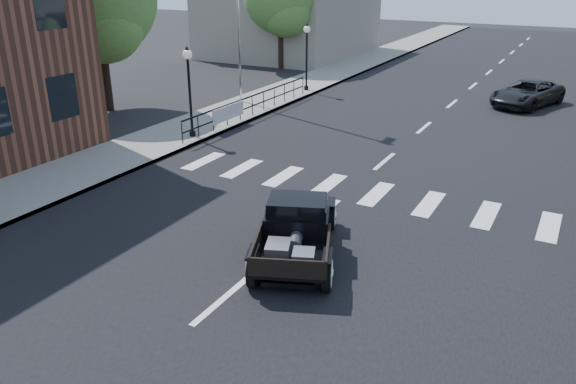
% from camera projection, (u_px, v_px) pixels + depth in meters
% --- Properties ---
extents(ground, '(120.00, 120.00, 0.00)m').
position_uv_depth(ground, '(290.00, 242.00, 13.98)').
color(ground, black).
rests_on(ground, ground).
extents(road, '(14.00, 80.00, 0.02)m').
position_uv_depth(road, '(442.00, 113.00, 26.20)').
color(road, black).
rests_on(road, ground).
extents(road_markings, '(12.00, 60.00, 0.06)m').
position_uv_depth(road_markings, '(410.00, 140.00, 22.13)').
color(road_markings, silver).
rests_on(road_markings, ground).
extents(sidewalk_left, '(3.00, 80.00, 0.15)m').
position_uv_depth(sidewalk_left, '(283.00, 93.00, 29.92)').
color(sidewalk_left, gray).
rests_on(sidewalk_left, ground).
extents(low_building_left, '(10.00, 12.00, 5.00)m').
position_uv_depth(low_building_left, '(290.00, 21.00, 42.47)').
color(low_building_left, '#A29988').
rests_on(low_building_left, ground).
extents(railing, '(0.08, 10.00, 1.00)m').
position_uv_depth(railing, '(252.00, 104.00, 25.10)').
color(railing, black).
rests_on(railing, sidewalk_left).
extents(banner, '(0.04, 2.20, 0.60)m').
position_uv_depth(banner, '(229.00, 118.00, 23.51)').
color(banner, silver).
rests_on(banner, sidewalk_left).
extents(lamp_post_b, '(0.36, 0.36, 3.47)m').
position_uv_depth(lamp_post_b, '(190.00, 92.00, 21.51)').
color(lamp_post_b, black).
rests_on(lamp_post_b, sidewalk_left).
extents(lamp_post_c, '(0.36, 0.36, 3.47)m').
position_uv_depth(lamp_post_c, '(307.00, 57.00, 29.66)').
color(lamp_post_c, black).
rests_on(lamp_post_c, sidewalk_left).
extents(big_tree_near, '(5.27, 5.27, 7.74)m').
position_uv_depth(big_tree_near, '(100.00, 26.00, 25.21)').
color(big_tree_near, '#4A7431').
rests_on(big_tree_near, ground).
extents(big_tree_far, '(4.71, 4.71, 6.91)m').
position_uv_depth(big_tree_far, '(281.00, 14.00, 36.12)').
color(big_tree_far, '#4A7431').
rests_on(big_tree_far, ground).
extents(hotrod_pickup, '(3.33, 4.56, 1.43)m').
position_uv_depth(hotrod_pickup, '(296.00, 228.00, 13.08)').
color(hotrod_pickup, black).
rests_on(hotrod_pickup, ground).
extents(second_car, '(3.44, 4.84, 1.22)m').
position_uv_depth(second_car, '(527.00, 94.00, 27.24)').
color(second_car, black).
rests_on(second_car, ground).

